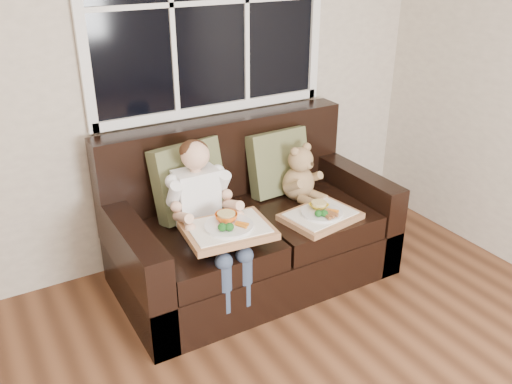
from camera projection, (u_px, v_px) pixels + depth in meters
room_walls at (459, 176)px, 1.03m from camera, size 4.52×5.02×2.71m
window_back at (209, 2)px, 3.25m from camera, size 1.62×0.04×1.37m
loveseat at (248, 230)px, 3.46m from camera, size 1.70×0.92×0.96m
pillow_left at (189, 180)px, 3.27m from camera, size 0.48×0.30×0.46m
pillow_right at (279, 162)px, 3.57m from camera, size 0.43×0.21×0.43m
child at (204, 204)px, 3.07m from camera, size 0.36×0.59×0.82m
teddy_bear at (300, 177)px, 3.50m from camera, size 0.26×0.31×0.38m
tray_left at (228, 228)px, 2.93m from camera, size 0.50×0.40×0.11m
tray_right at (321, 215)px, 3.28m from camera, size 0.48×0.40×0.10m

